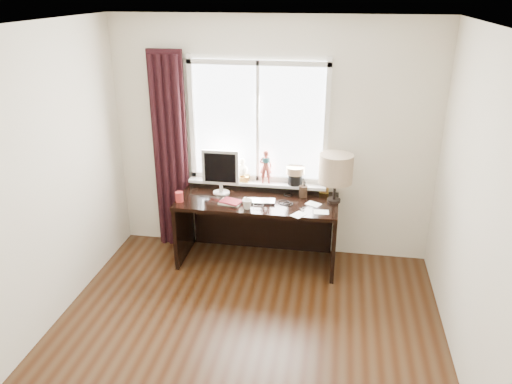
% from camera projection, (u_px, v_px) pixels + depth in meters
% --- Properties ---
extents(floor, '(3.50, 4.00, 0.00)m').
position_uv_depth(floor, '(237.00, 363.00, 4.07)').
color(floor, '#3F2917').
rests_on(floor, ground).
extents(ceiling, '(3.50, 4.00, 0.00)m').
position_uv_depth(ceiling, '(230.00, 30.00, 3.07)').
color(ceiling, white).
rests_on(ceiling, wall_back).
extents(wall_back, '(3.50, 0.00, 2.60)m').
position_uv_depth(wall_back, '(272.00, 140.00, 5.39)').
color(wall_back, silver).
rests_on(wall_back, ground).
extents(wall_left, '(0.00, 4.00, 2.60)m').
position_uv_depth(wall_left, '(12.00, 203.00, 3.84)').
color(wall_left, silver).
rests_on(wall_left, ground).
extents(wall_right, '(0.00, 4.00, 2.60)m').
position_uv_depth(wall_right, '(492.00, 239.00, 3.30)').
color(wall_right, silver).
rests_on(wall_right, ground).
extents(laptop, '(0.35, 0.24, 0.03)m').
position_uv_depth(laptop, '(259.00, 201.00, 5.22)').
color(laptop, silver).
rests_on(laptop, desk).
extents(mug, '(0.14, 0.14, 0.10)m').
position_uv_depth(mug, '(247.00, 204.00, 5.06)').
color(mug, white).
rests_on(mug, desk).
extents(red_cup, '(0.08, 0.08, 0.11)m').
position_uv_depth(red_cup, '(179.00, 197.00, 5.22)').
color(red_cup, maroon).
rests_on(red_cup, desk).
extents(window, '(1.52, 0.20, 1.40)m').
position_uv_depth(window, '(259.00, 140.00, 5.37)').
color(window, white).
rests_on(window, ground).
extents(curtain, '(0.38, 0.09, 2.25)m').
position_uv_depth(curtain, '(170.00, 154.00, 5.55)').
color(curtain, black).
rests_on(curtain, floor).
extents(desk, '(1.70, 0.70, 0.75)m').
position_uv_depth(desk, '(259.00, 217.00, 5.46)').
color(desk, black).
rests_on(desk, floor).
extents(monitor, '(0.40, 0.18, 0.49)m').
position_uv_depth(monitor, '(221.00, 169.00, 5.35)').
color(monitor, beige).
rests_on(monitor, desk).
extents(notebook_stack, '(0.25, 0.21, 0.03)m').
position_uv_depth(notebook_stack, '(231.00, 202.00, 5.19)').
color(notebook_stack, beige).
rests_on(notebook_stack, desk).
extents(brush_holder, '(0.09, 0.09, 0.25)m').
position_uv_depth(brush_holder, '(303.00, 191.00, 5.34)').
color(brush_holder, black).
rests_on(brush_holder, desk).
extents(icon_frame, '(0.10, 0.04, 0.13)m').
position_uv_depth(icon_frame, '(324.00, 188.00, 5.42)').
color(icon_frame, gold).
rests_on(icon_frame, desk).
extents(table_lamp, '(0.35, 0.35, 0.52)m').
position_uv_depth(table_lamp, '(336.00, 169.00, 5.10)').
color(table_lamp, black).
rests_on(table_lamp, desk).
extents(loose_papers, '(0.38, 0.46, 0.00)m').
position_uv_depth(loose_papers, '(311.00, 210.00, 5.04)').
color(loose_papers, white).
rests_on(loose_papers, desk).
extents(desk_cables, '(0.21, 0.39, 0.01)m').
position_uv_depth(desk_cables, '(286.00, 201.00, 5.25)').
color(desk_cables, black).
rests_on(desk_cables, desk).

